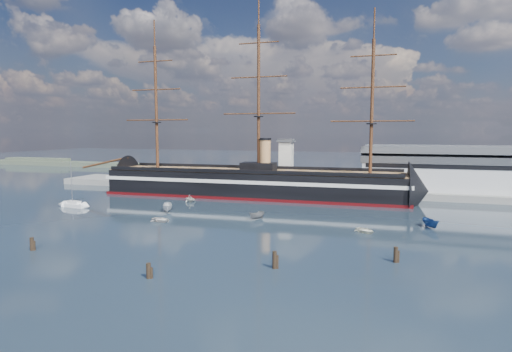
% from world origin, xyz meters
% --- Properties ---
extents(ground, '(600.00, 600.00, 0.00)m').
position_xyz_m(ground, '(0.00, 40.00, 0.00)').
color(ground, black).
rests_on(ground, ground).
extents(quay, '(180.00, 18.00, 2.00)m').
position_xyz_m(quay, '(10.00, 76.00, 0.00)').
color(quay, slate).
rests_on(quay, ground).
extents(warehouse, '(63.00, 21.00, 11.60)m').
position_xyz_m(warehouse, '(58.00, 80.00, 7.98)').
color(warehouse, '#B7BABC').
rests_on(warehouse, ground).
extents(quay_tower, '(5.00, 5.00, 15.00)m').
position_xyz_m(quay_tower, '(3.00, 73.00, 9.75)').
color(quay_tower, silver).
rests_on(quay_tower, ground).
extents(shoreline, '(120.00, 10.00, 4.00)m').
position_xyz_m(shoreline, '(-139.23, 135.00, 1.45)').
color(shoreline, '#3F4C38').
rests_on(shoreline, ground).
extents(warship, '(113.09, 18.66, 53.94)m').
position_xyz_m(warship, '(-5.87, 60.00, 4.04)').
color(warship, black).
rests_on(warship, ground).
extents(sailboat, '(7.39, 3.14, 11.46)m').
position_xyz_m(sailboat, '(-42.15, 28.74, 0.73)').
color(sailboat, white).
rests_on(sailboat, ground).
extents(motorboat_a, '(7.16, 5.23, 2.70)m').
position_xyz_m(motorboat_a, '(-15.78, 30.24, 0.00)').
color(motorboat_a, silver).
rests_on(motorboat_a, ground).
extents(motorboat_b, '(1.74, 3.04, 1.33)m').
position_xyz_m(motorboat_b, '(-11.56, 20.03, 0.00)').
color(motorboat_b, white).
rests_on(motorboat_b, ground).
extents(motorboat_c, '(5.50, 4.04, 2.08)m').
position_xyz_m(motorboat_c, '(7.39, 28.82, 0.00)').
color(motorboat_c, slate).
rests_on(motorboat_c, ground).
extents(motorboat_d, '(5.06, 6.57, 2.21)m').
position_xyz_m(motorboat_d, '(-17.48, 45.39, 0.00)').
color(motorboat_d, beige).
rests_on(motorboat_d, ground).
extents(motorboat_e, '(2.67, 2.77, 1.28)m').
position_xyz_m(motorboat_e, '(31.17, 23.51, 0.00)').
color(motorboat_e, silver).
rests_on(motorboat_e, ground).
extents(motorboat_f, '(6.24, 4.54, 2.36)m').
position_xyz_m(motorboat_f, '(43.52, 31.65, 0.00)').
color(motorboat_f, navy).
rests_on(motorboat_f, ground).
extents(piling_near_left, '(0.64, 0.64, 2.87)m').
position_xyz_m(piling_near_left, '(-20.24, -6.16, 0.00)').
color(piling_near_left, black).
rests_on(piling_near_left, ground).
extents(piling_near_mid, '(0.64, 0.64, 2.79)m').
position_xyz_m(piling_near_mid, '(5.37, -11.96, 0.00)').
color(piling_near_mid, black).
rests_on(piling_near_mid, ground).
extents(piling_near_right, '(0.64, 0.64, 3.25)m').
position_xyz_m(piling_near_right, '(20.26, -2.87, 0.00)').
color(piling_near_right, black).
rests_on(piling_near_right, ground).
extents(piling_far_right, '(0.64, 0.64, 3.08)m').
position_xyz_m(piling_far_right, '(36.71, 5.51, 0.00)').
color(piling_far_right, black).
rests_on(piling_far_right, ground).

